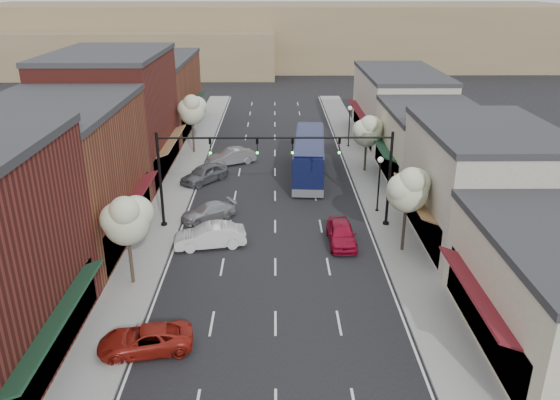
{
  "coord_description": "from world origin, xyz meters",
  "views": [
    {
      "loc": [
        0.01,
        -27.81,
        16.52
      ],
      "look_at": [
        0.35,
        7.63,
        2.2
      ],
      "focal_mm": 35.0,
      "sensor_mm": 36.0,
      "label": 1
    }
  ],
  "objects_px": {
    "coach_bus": "(309,156)",
    "parked_car_c": "(208,212)",
    "parked_car_d": "(204,174)",
    "parked_car_e": "(231,157)",
    "tree_right_far": "(367,130)",
    "lamp_post_far": "(349,120)",
    "signal_mast_right": "(356,165)",
    "lamp_post_near": "(379,175)",
    "tree_left_far": "(192,109)",
    "parked_car_b": "(210,236)",
    "tree_right_near": "(408,188)",
    "signal_mast_left": "(194,166)",
    "tree_left_near": "(127,219)",
    "red_hatchback": "(341,233)",
    "parked_car_a": "(145,340)"
  },
  "relations": [
    {
      "from": "signal_mast_left",
      "to": "parked_car_b",
      "type": "height_order",
      "value": "signal_mast_left"
    },
    {
      "from": "signal_mast_left",
      "to": "parked_car_d",
      "type": "distance_m",
      "value": 10.09
    },
    {
      "from": "parked_car_e",
      "to": "parked_car_b",
      "type": "bearing_deg",
      "value": -27.28
    },
    {
      "from": "signal_mast_right",
      "to": "lamp_post_near",
      "type": "bearing_deg",
      "value": 48.95
    },
    {
      "from": "tree_right_far",
      "to": "lamp_post_far",
      "type": "relative_size",
      "value": 1.22
    },
    {
      "from": "tree_left_far",
      "to": "parked_car_e",
      "type": "xyz_separation_m",
      "value": [
        4.05,
        -3.55,
        -3.84
      ]
    },
    {
      "from": "tree_left_far",
      "to": "parked_car_d",
      "type": "distance_m",
      "value": 9.65
    },
    {
      "from": "signal_mast_right",
      "to": "tree_right_near",
      "type": "xyz_separation_m",
      "value": [
        2.73,
        -4.05,
        -0.17
      ]
    },
    {
      "from": "tree_right_near",
      "to": "coach_bus",
      "type": "relative_size",
      "value": 0.5
    },
    {
      "from": "tree_left_near",
      "to": "parked_car_e",
      "type": "xyz_separation_m",
      "value": [
        4.05,
        22.45,
        -3.46
      ]
    },
    {
      "from": "parked_car_b",
      "to": "tree_left_near",
      "type": "bearing_deg",
      "value": -49.22
    },
    {
      "from": "tree_left_far",
      "to": "parked_car_d",
      "type": "xyz_separation_m",
      "value": [
        2.05,
        -8.62,
        -3.81
      ]
    },
    {
      "from": "red_hatchback",
      "to": "parked_car_e",
      "type": "bearing_deg",
      "value": 115.91
    },
    {
      "from": "tree_right_near",
      "to": "parked_car_c",
      "type": "xyz_separation_m",
      "value": [
        -13.3,
        5.39,
        -3.85
      ]
    },
    {
      "from": "coach_bus",
      "to": "parked_car_c",
      "type": "height_order",
      "value": "coach_bus"
    },
    {
      "from": "tree_right_near",
      "to": "tree_left_near",
      "type": "xyz_separation_m",
      "value": [
        -16.6,
        -4.0,
        -0.23
      ]
    },
    {
      "from": "parked_car_d",
      "to": "parked_car_e",
      "type": "relative_size",
      "value": 1.0
    },
    {
      "from": "parked_car_a",
      "to": "tree_right_near",
      "type": "bearing_deg",
      "value": 114.54
    },
    {
      "from": "tree_left_near",
      "to": "parked_car_d",
      "type": "bearing_deg",
      "value": 83.26
    },
    {
      "from": "signal_mast_left",
      "to": "parked_car_e",
      "type": "xyz_separation_m",
      "value": [
        1.42,
        14.39,
        -3.86
      ]
    },
    {
      "from": "tree_right_far",
      "to": "tree_left_near",
      "type": "bearing_deg",
      "value": -129.69
    },
    {
      "from": "signal_mast_left",
      "to": "parked_car_d",
      "type": "bearing_deg",
      "value": 93.55
    },
    {
      "from": "parked_car_d",
      "to": "signal_mast_left",
      "type": "bearing_deg",
      "value": -48.22
    },
    {
      "from": "parked_car_a",
      "to": "parked_car_b",
      "type": "distance_m",
      "value": 11.19
    },
    {
      "from": "parked_car_d",
      "to": "tree_left_near",
      "type": "bearing_deg",
      "value": -58.52
    },
    {
      "from": "signal_mast_left",
      "to": "red_hatchback",
      "type": "distance_m",
      "value": 11.15
    },
    {
      "from": "lamp_post_far",
      "to": "red_hatchback",
      "type": "relative_size",
      "value": 1.01
    },
    {
      "from": "signal_mast_right",
      "to": "lamp_post_far",
      "type": "bearing_deg",
      "value": 83.78
    },
    {
      "from": "tree_right_near",
      "to": "red_hatchback",
      "type": "height_order",
      "value": "tree_right_near"
    },
    {
      "from": "tree_right_near",
      "to": "parked_car_c",
      "type": "relative_size",
      "value": 1.43
    },
    {
      "from": "parked_car_b",
      "to": "lamp_post_far",
      "type": "bearing_deg",
      "value": 141.77
    },
    {
      "from": "tree_right_far",
      "to": "lamp_post_far",
      "type": "height_order",
      "value": "tree_right_far"
    },
    {
      "from": "tree_left_near",
      "to": "tree_left_far",
      "type": "bearing_deg",
      "value": 90.0
    },
    {
      "from": "signal_mast_right",
      "to": "tree_left_far",
      "type": "relative_size",
      "value": 1.34
    },
    {
      "from": "tree_right_near",
      "to": "tree_left_near",
      "type": "bearing_deg",
      "value": -166.45
    },
    {
      "from": "tree_left_near",
      "to": "lamp_post_near",
      "type": "height_order",
      "value": "tree_left_near"
    },
    {
      "from": "tree_right_far",
      "to": "parked_car_e",
      "type": "distance_m",
      "value": 13.18
    },
    {
      "from": "lamp_post_near",
      "to": "lamp_post_far",
      "type": "distance_m",
      "value": 17.5
    },
    {
      "from": "lamp_post_far",
      "to": "red_hatchback",
      "type": "height_order",
      "value": "lamp_post_far"
    },
    {
      "from": "lamp_post_near",
      "to": "coach_bus",
      "type": "bearing_deg",
      "value": 119.25
    },
    {
      "from": "tree_right_far",
      "to": "tree_left_far",
      "type": "height_order",
      "value": "tree_left_far"
    },
    {
      "from": "coach_bus",
      "to": "lamp_post_far",
      "type": "bearing_deg",
      "value": 66.81
    },
    {
      "from": "red_hatchback",
      "to": "parked_car_e",
      "type": "relative_size",
      "value": 0.95
    },
    {
      "from": "signal_mast_right",
      "to": "parked_car_c",
      "type": "relative_size",
      "value": 1.97
    },
    {
      "from": "tree_right_far",
      "to": "red_hatchback",
      "type": "relative_size",
      "value": 1.23
    },
    {
      "from": "tree_right_far",
      "to": "parked_car_e",
      "type": "xyz_separation_m",
      "value": [
        -12.55,
        2.45,
        -3.23
      ]
    },
    {
      "from": "parked_car_a",
      "to": "lamp_post_far",
      "type": "bearing_deg",
      "value": 147.4
    },
    {
      "from": "tree_left_far",
      "to": "red_hatchback",
      "type": "distance_m",
      "value": 24.64
    },
    {
      "from": "signal_mast_right",
      "to": "tree_right_near",
      "type": "relative_size",
      "value": 1.38
    },
    {
      "from": "lamp_post_near",
      "to": "parked_car_d",
      "type": "height_order",
      "value": "lamp_post_near"
    }
  ]
}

